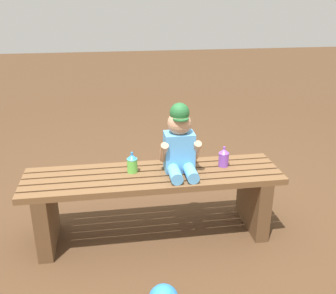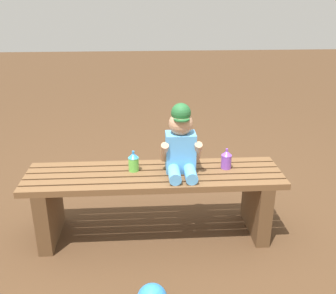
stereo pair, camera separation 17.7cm
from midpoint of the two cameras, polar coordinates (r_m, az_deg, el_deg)
The scene contains 5 objects.
ground_plane at distance 2.43m, azimuth -4.16°, elevation -12.72°, with size 16.00×16.00×0.00m, color #4C331E.
park_bench at distance 2.29m, azimuth -4.35°, elevation -7.03°, with size 1.48×0.38×0.41m.
child_figure at distance 2.18m, azimuth -0.56°, elevation 0.60°, with size 0.23×0.27×0.40m.
sippy_cup_left at distance 2.23m, azimuth -7.58°, elevation -2.37°, with size 0.06×0.06×0.12m.
sippy_cup_right at distance 2.31m, azimuth 6.08°, elevation -1.52°, with size 0.06×0.06×0.12m.
Camera 1 is at (-0.23, -1.99, 1.38)m, focal length 41.22 mm.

